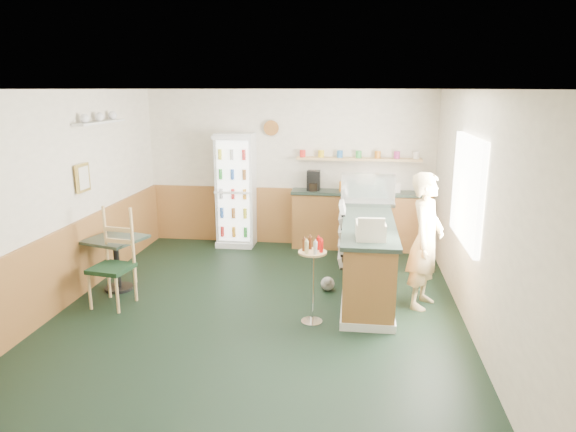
% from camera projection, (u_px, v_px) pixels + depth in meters
% --- Properties ---
extents(ground, '(6.00, 6.00, 0.00)m').
position_uv_depth(ground, '(258.00, 311.00, 6.41)').
color(ground, black).
rests_on(ground, ground).
extents(room_envelope, '(5.04, 6.02, 2.72)m').
position_uv_depth(room_envelope, '(250.00, 181.00, 6.78)').
color(room_envelope, silver).
rests_on(room_envelope, ground).
extents(service_counter, '(0.68, 3.01, 1.01)m').
position_uv_depth(service_counter, '(367.00, 254.00, 7.17)').
color(service_counter, '#9B6532').
rests_on(service_counter, ground).
extents(back_counter, '(2.24, 0.42, 1.69)m').
position_uv_depth(back_counter, '(356.00, 218.00, 8.83)').
color(back_counter, '#9B6532').
rests_on(back_counter, ground).
extents(drinks_fridge, '(0.65, 0.54, 1.97)m').
position_uv_depth(drinks_fridge, '(236.00, 190.00, 8.93)').
color(drinks_fridge, silver).
rests_on(drinks_fridge, ground).
extents(display_case, '(0.80, 0.42, 0.46)m').
position_uv_depth(display_case, '(368.00, 190.00, 7.68)').
color(display_case, silver).
rests_on(display_case, service_counter).
extents(cash_register, '(0.35, 0.37, 0.20)m').
position_uv_depth(cash_register, '(371.00, 230.00, 5.95)').
color(cash_register, beige).
rests_on(cash_register, service_counter).
extents(shopkeeper, '(0.61, 0.69, 1.72)m').
position_uv_depth(shopkeeper, '(426.00, 241.00, 6.39)').
color(shopkeeper, tan).
rests_on(shopkeeper, ground).
extents(condiment_stand, '(0.33, 0.33, 1.03)m').
position_uv_depth(condiment_stand, '(312.00, 269.00, 5.95)').
color(condiment_stand, silver).
rests_on(condiment_stand, ground).
extents(newspaper_rack, '(0.09, 0.47, 0.93)m').
position_uv_depth(newspaper_rack, '(342.00, 234.00, 7.30)').
color(newspaper_rack, black).
rests_on(newspaper_rack, ground).
extents(cafe_table, '(0.84, 0.84, 0.74)m').
position_uv_depth(cafe_table, '(116.00, 253.00, 6.99)').
color(cafe_table, black).
rests_on(cafe_table, ground).
extents(cafe_chair, '(0.53, 0.53, 1.25)m').
position_uv_depth(cafe_chair, '(114.00, 254.00, 6.54)').
color(cafe_chair, black).
rests_on(cafe_chair, ground).
extents(dog_doorstop, '(0.19, 0.25, 0.23)m').
position_uv_depth(dog_doorstop, '(328.00, 283.00, 7.04)').
color(dog_doorstop, gray).
rests_on(dog_doorstop, ground).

